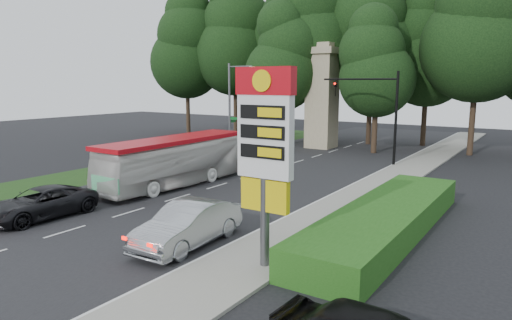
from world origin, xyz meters
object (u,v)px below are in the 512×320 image
Objects in this scene: gas_station_pylon at (265,141)px; monument at (322,95)px; sedan_silver at (188,224)px; suv_charcoal at (40,203)px; traffic_signal_mast at (379,104)px; streetlight_signs at (232,104)px; transit_bus at (175,162)px.

monument is at bearing 111.80° from gas_station_pylon.
sedan_silver reaches higher than suv_charcoal.
streetlight_signs is at bearing -171.08° from traffic_signal_mast.
gas_station_pylon is 25.74m from streetlight_signs.
transit_bus is 2.08× the size of sedan_silver.
transit_bus is (4.72, -12.29, -2.94)m from streetlight_signs.
monument is (-11.20, 28.01, 0.66)m from gas_station_pylon.
traffic_signal_mast reaches higher than transit_bus.
monument reaches higher than transit_bus.
sedan_silver is 8.38m from suv_charcoal.
traffic_signal_mast is at bearing 8.92° from streetlight_signs.
traffic_signal_mast is 0.90× the size of streetlight_signs.
gas_station_pylon is 30.17m from monument.
sedan_silver is at bearing -90.48° from traffic_signal_mast.
traffic_signal_mast is at bearing 70.91° from suv_charcoal.
gas_station_pylon is at bearing -6.90° from sedan_silver.
gas_station_pylon reaches higher than suv_charcoal.
traffic_signal_mast is 1.39× the size of sedan_silver.
transit_bus is at bearing -119.11° from traffic_signal_mast.
suv_charcoal is (-0.53, -8.60, -0.78)m from transit_bus.
gas_station_pylon is at bearing -31.61° from transit_bus.
traffic_signal_mast is 0.72× the size of monument.
streetlight_signs reaches higher than transit_bus.
sedan_silver is at bearing -57.73° from streetlight_signs.
streetlight_signs is 0.80× the size of monument.
gas_station_pylon reaches higher than transit_bus.
streetlight_signs reaches higher than sedan_silver.
transit_bus is at bearing 132.90° from sedan_silver.
streetlight_signs is 1.54× the size of suv_charcoal.
suv_charcoal is (4.19, -20.89, -3.72)m from streetlight_signs.
streetlight_signs is 21.63m from suv_charcoal.
streetlight_signs reaches higher than traffic_signal_mast.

